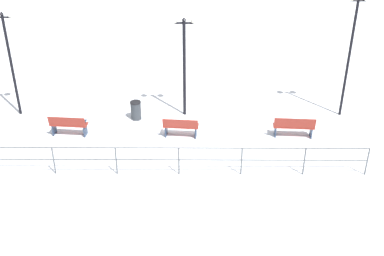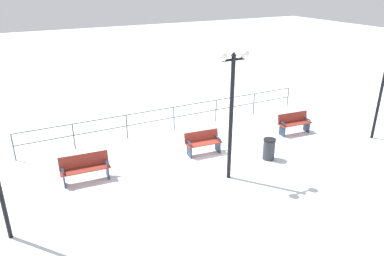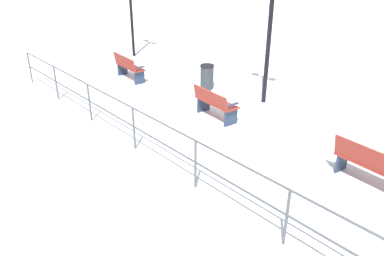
{
  "view_description": "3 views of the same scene",
  "coord_description": "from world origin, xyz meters",
  "px_view_note": "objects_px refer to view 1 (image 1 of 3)",
  "views": [
    {
      "loc": [
        -16.75,
        -0.54,
        9.35
      ],
      "look_at": [
        -0.95,
        -0.45,
        0.81
      ],
      "focal_mm": 44.25,
      "sensor_mm": 36.0,
      "label": 1
    },
    {
      "loc": [
        10.98,
        -6.21,
        6.38
      ],
      "look_at": [
        -1.12,
        0.01,
        0.71
      ],
      "focal_mm": 34.11,
      "sensor_mm": 36.0,
      "label": 2
    },
    {
      "loc": [
        -7.23,
        -7.04,
        4.49
      ],
      "look_at": [
        -1.59,
        -0.64,
        0.38
      ],
      "focal_mm": 36.07,
      "sensor_mm": 36.0,
      "label": 3
    }
  ],
  "objects_px": {
    "bench_third": "(68,125)",
    "lamppost_far": "(7,39)",
    "lamppost_near": "(354,30)",
    "trash_bin": "(136,110)",
    "lamppost_middle": "(184,48)",
    "bench_second": "(181,127)",
    "bench_nearest": "(294,126)"
  },
  "relations": [
    {
      "from": "bench_third",
      "to": "lamppost_far",
      "type": "height_order",
      "value": "lamppost_far"
    },
    {
      "from": "lamppost_near",
      "to": "trash_bin",
      "type": "xyz_separation_m",
      "value": [
        -0.48,
        8.89,
        -3.4
      ]
    },
    {
      "from": "lamppost_middle",
      "to": "bench_second",
      "type": "bearing_deg",
      "value": 176.79
    },
    {
      "from": "trash_bin",
      "to": "bench_third",
      "type": "bearing_deg",
      "value": 120.23
    },
    {
      "from": "bench_second",
      "to": "bench_third",
      "type": "height_order",
      "value": "bench_third"
    },
    {
      "from": "lamppost_far",
      "to": "trash_bin",
      "type": "distance_m",
      "value": 5.98
    },
    {
      "from": "bench_second",
      "to": "lamppost_far",
      "type": "xyz_separation_m",
      "value": [
        2.03,
        7.12,
        2.93
      ]
    },
    {
      "from": "trash_bin",
      "to": "lamppost_far",
      "type": "bearing_deg",
      "value": 84.74
    },
    {
      "from": "lamppost_middle",
      "to": "trash_bin",
      "type": "bearing_deg",
      "value": 102.89
    },
    {
      "from": "bench_third",
      "to": "trash_bin",
      "type": "xyz_separation_m",
      "value": [
        1.48,
        -2.53,
        -0.07
      ]
    },
    {
      "from": "bench_nearest",
      "to": "lamppost_near",
      "type": "relative_size",
      "value": 0.31
    },
    {
      "from": "lamppost_near",
      "to": "lamppost_middle",
      "type": "height_order",
      "value": "lamppost_near"
    },
    {
      "from": "lamppost_near",
      "to": "lamppost_middle",
      "type": "xyz_separation_m",
      "value": [
        -0.0,
        6.81,
        -0.78
      ]
    },
    {
      "from": "lamppost_far",
      "to": "lamppost_near",
      "type": "bearing_deg",
      "value": -90.0
    },
    {
      "from": "bench_second",
      "to": "trash_bin",
      "type": "height_order",
      "value": "bench_second"
    },
    {
      "from": "bench_second",
      "to": "lamppost_near",
      "type": "distance_m",
      "value": 7.96
    },
    {
      "from": "bench_nearest",
      "to": "bench_second",
      "type": "relative_size",
      "value": 1.14
    },
    {
      "from": "bench_nearest",
      "to": "lamppost_near",
      "type": "height_order",
      "value": "lamppost_near"
    },
    {
      "from": "bench_second",
      "to": "trash_bin",
      "type": "xyz_separation_m",
      "value": [
        1.55,
        1.96,
        -0.05
      ]
    },
    {
      "from": "bench_second",
      "to": "bench_third",
      "type": "distance_m",
      "value": 4.5
    },
    {
      "from": "bench_nearest",
      "to": "bench_second",
      "type": "distance_m",
      "value": 4.5
    },
    {
      "from": "lamppost_near",
      "to": "trash_bin",
      "type": "relative_size",
      "value": 6.42
    },
    {
      "from": "lamppost_far",
      "to": "bench_second",
      "type": "bearing_deg",
      "value": -105.89
    },
    {
      "from": "bench_nearest",
      "to": "lamppost_far",
      "type": "xyz_separation_m",
      "value": [
        2.03,
        11.62,
        2.9
      ]
    },
    {
      "from": "lamppost_near",
      "to": "lamppost_far",
      "type": "distance_m",
      "value": 14.05
    },
    {
      "from": "bench_nearest",
      "to": "bench_third",
      "type": "xyz_separation_m",
      "value": [
        0.08,
        9.0,
        -0.0
      ]
    },
    {
      "from": "bench_third",
      "to": "lamppost_near",
      "type": "relative_size",
      "value": 0.29
    },
    {
      "from": "bench_nearest",
      "to": "lamppost_far",
      "type": "distance_m",
      "value": 12.15
    },
    {
      "from": "trash_bin",
      "to": "lamppost_middle",
      "type": "bearing_deg",
      "value": -77.11
    },
    {
      "from": "bench_nearest",
      "to": "lamppost_far",
      "type": "relative_size",
      "value": 0.36
    },
    {
      "from": "bench_nearest",
      "to": "bench_third",
      "type": "bearing_deg",
      "value": 93.63
    },
    {
      "from": "bench_third",
      "to": "trash_bin",
      "type": "bearing_deg",
      "value": -54.62
    }
  ]
}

